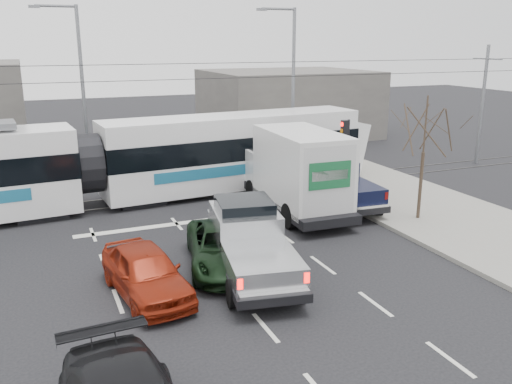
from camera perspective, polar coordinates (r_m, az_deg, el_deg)
name	(u,v)px	position (r m, az deg, el deg)	size (l,w,h in m)	color
ground	(276,273)	(17.56, 2.15, -8.54)	(120.00, 120.00, 0.00)	black
sidewalk_right	(490,234)	(22.60, 23.40, -4.07)	(6.00, 60.00, 0.15)	gray
rails	(190,195)	(26.43, -6.99, -0.27)	(60.00, 1.60, 0.03)	#33302D
building_right	(287,103)	(43.11, 3.28, 9.33)	(12.00, 10.00, 5.00)	#645F5A
bare_tree	(425,130)	(22.55, 17.38, 6.24)	(2.40, 2.40, 5.00)	#47382B
traffic_signal	(346,142)	(25.25, 9.40, 5.25)	(0.44, 0.44, 3.60)	black
street_lamp_near	(290,78)	(31.89, 3.64, 11.84)	(2.38, 0.25, 9.00)	slate
street_lamp_far	(79,82)	(30.70, -18.16, 10.97)	(2.38, 0.25, 9.00)	slate
catenary	(187,115)	(25.66, -7.27, 8.08)	(60.00, 0.20, 7.00)	black
tram	(87,165)	(24.75, -17.37, 2.72)	(27.30, 4.88, 5.54)	white
silver_pickup	(249,239)	(17.30, -0.72, -5.01)	(3.09, 6.30, 2.19)	black
box_truck	(295,172)	(23.25, 4.15, 2.15)	(2.78, 7.35, 3.63)	black
navy_pickup	(334,181)	(24.51, 8.22, 1.17)	(2.44, 5.63, 2.32)	black
green_car	(224,247)	(17.83, -3.42, -5.83)	(2.24, 4.85, 1.35)	black
red_car	(146,272)	(16.16, -11.53, -8.25)	(1.74, 4.31, 1.47)	maroon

